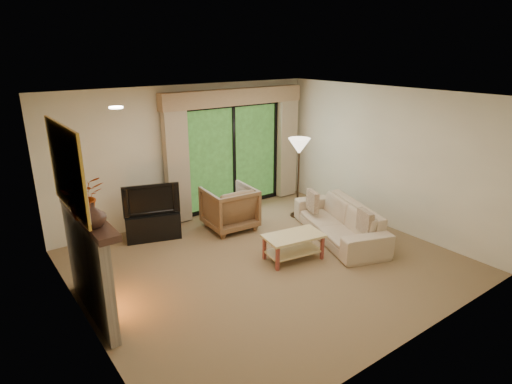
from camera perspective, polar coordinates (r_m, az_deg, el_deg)
floor at (r=6.89m, az=1.50°, el=-9.35°), size 5.50×5.50×0.00m
ceiling at (r=6.12m, az=1.70°, el=12.69°), size 5.50×5.50×0.00m
wall_back at (r=8.43m, az=-8.93°, el=5.15°), size 5.00×0.00×5.00m
wall_front at (r=4.80m, az=20.34°, el=-6.36°), size 5.00×0.00×5.00m
wall_left at (r=5.27m, az=-22.85°, el=-4.44°), size 0.00×5.00×5.00m
wall_right at (r=8.30m, az=16.81°, el=4.37°), size 0.00×5.00×5.00m
fireplace at (r=5.72m, az=-21.41°, el=-9.22°), size 0.24×1.70×1.37m
mirror at (r=5.26m, az=-23.90°, el=2.90°), size 0.07×1.45×1.02m
sliding_door at (r=8.92m, az=-3.01°, el=4.78°), size 2.26×0.10×2.16m
curtain_left at (r=8.16m, az=-10.54°, el=3.89°), size 0.45×0.18×2.35m
curtain_right at (r=9.60m, az=4.13°, el=6.37°), size 0.45×0.18×2.35m
cornice at (r=8.63m, az=-2.81°, el=12.55°), size 3.20×0.24×0.32m
media_console at (r=7.85m, az=-13.57°, el=-4.36°), size 1.03×0.69×0.47m
tv at (r=7.67m, az=-13.86°, el=-0.82°), size 0.96×0.42×0.56m
armchair at (r=7.99m, az=-3.57°, el=-2.12°), size 0.93×0.95×0.81m
sofa at (r=7.75m, az=11.03°, el=-3.85°), size 1.51×2.31×0.63m
pillow_near at (r=7.25m, az=14.33°, el=-3.86°), size 0.22×0.39×0.38m
pillow_far at (r=8.02m, az=7.54°, el=-1.20°), size 0.22×0.39×0.38m
coffee_table at (r=6.92m, az=5.00°, el=-7.31°), size 1.01×0.66×0.42m
floor_lamp at (r=8.47m, az=5.64°, el=1.85°), size 0.44×0.44×1.60m
vase at (r=4.98m, az=-20.84°, el=-2.90°), size 0.31×0.31×0.28m
branches at (r=5.25m, az=-22.02°, el=-0.58°), size 0.53×0.48×0.51m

